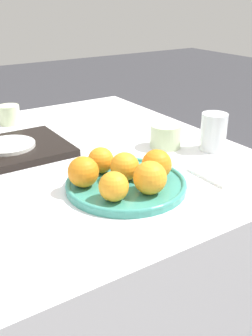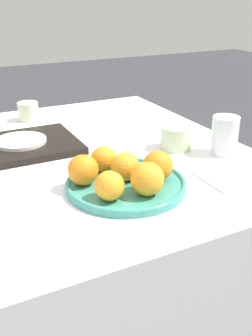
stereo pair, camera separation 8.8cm
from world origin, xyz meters
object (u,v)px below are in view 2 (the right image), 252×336
(side_plate, at_px, (20,141))
(orange_0, at_px, (125,166))
(water_glass, at_px, (225,135))
(orange_5, at_px, (83,170))
(cup_2, at_px, (176,138))
(cup_0, at_px, (28,111))
(fruit_platter, at_px, (126,184))
(napkin, at_px, (230,176))
(serving_tray, at_px, (21,146))
(orange_3, at_px, (147,179))
(orange_1, at_px, (104,159))
(orange_2, at_px, (158,166))
(orange_4, at_px, (109,186))

(side_plate, bearing_deg, orange_0, -64.38)
(water_glass, height_order, side_plate, water_glass)
(orange_5, bearing_deg, cup_2, 20.25)
(cup_2, bearing_deg, cup_0, 123.73)
(orange_0, xyz_separation_m, cup_0, (-0.07, 0.61, -0.02))
(orange_0, bearing_deg, fruit_platter, -110.15)
(orange_0, xyz_separation_m, napkin, (0.24, -0.08, -0.04))
(serving_tray, relative_size, cup_2, 3.54)
(orange_5, bearing_deg, orange_3, -45.98)
(orange_5, bearing_deg, cup_0, 88.03)
(orange_1, height_order, orange_2, orange_2)
(orange_1, xyz_separation_m, orange_3, (0.03, -0.15, 0.01))
(water_glass, bearing_deg, serving_tray, 149.92)
(orange_2, bearing_deg, napkin, -14.68)
(orange_3, xyz_separation_m, napkin, (0.23, 0.01, -0.05))
(serving_tray, relative_size, napkin, 2.32)
(orange_5, distance_m, cup_0, 0.58)
(orange_0, height_order, water_glass, water_glass)
(orange_1, bearing_deg, orange_4, -109.10)
(orange_0, xyz_separation_m, orange_2, (0.07, -0.03, 0.00))
(fruit_platter, relative_size, water_glass, 2.62)
(cup_0, xyz_separation_m, napkin, (0.32, -0.69, -0.03))
(water_glass, height_order, serving_tray, water_glass)
(water_glass, relative_size, cup_2, 1.19)
(serving_tray, bearing_deg, orange_1, -63.09)
(orange_0, xyz_separation_m, orange_1, (-0.02, 0.07, -0.00))
(napkin, bearing_deg, cup_0, 114.88)
(orange_2, distance_m, serving_tray, 0.44)
(orange_1, height_order, cup_2, orange_1)
(serving_tray, height_order, cup_2, cup_2)
(cup_0, distance_m, napkin, 0.76)
(fruit_platter, distance_m, orange_5, 0.10)
(fruit_platter, relative_size, orange_4, 4.39)
(fruit_platter, distance_m, water_glass, 0.35)
(fruit_platter, bearing_deg, orange_2, -15.25)
(fruit_platter, height_order, orange_4, orange_4)
(cup_0, height_order, napkin, cup_0)
(orange_0, relative_size, cup_2, 0.75)
(water_glass, xyz_separation_m, side_plate, (-0.50, 0.29, -0.03))
(orange_4, xyz_separation_m, cup_2, (0.31, 0.21, -0.01))
(orange_4, height_order, water_glass, water_glass)
(orange_2, relative_size, serving_tray, 0.22)
(orange_2, xyz_separation_m, napkin, (0.18, -0.05, -0.04))
(orange_0, height_order, orange_1, orange_0)
(side_plate, relative_size, napkin, 1.08)
(orange_5, height_order, cup_2, orange_5)
(orange_2, distance_m, orange_3, 0.08)
(fruit_platter, distance_m, side_plate, 0.39)
(orange_3, bearing_deg, orange_0, 96.57)
(orange_1, relative_size, orange_5, 0.90)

